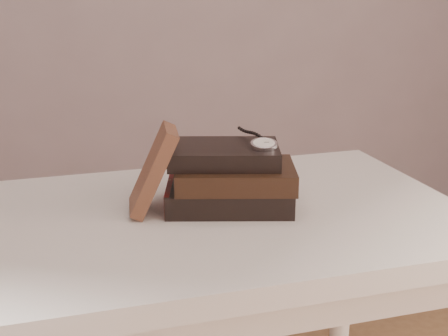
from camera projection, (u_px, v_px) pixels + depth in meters
name	position (u px, v px, depth m)	size (l,w,h in m)	color
table	(193.00, 260.00, 1.16)	(1.00, 0.60, 0.75)	silver
book_stack	(230.00, 179.00, 1.15)	(0.27, 0.22, 0.12)	black
journal	(153.00, 170.00, 1.12)	(0.02, 0.10, 0.16)	#44261A
pocket_watch	(262.00, 143.00, 1.13)	(0.06, 0.15, 0.02)	silver
eyeglasses	(187.00, 161.00, 1.23)	(0.12, 0.13, 0.05)	silver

